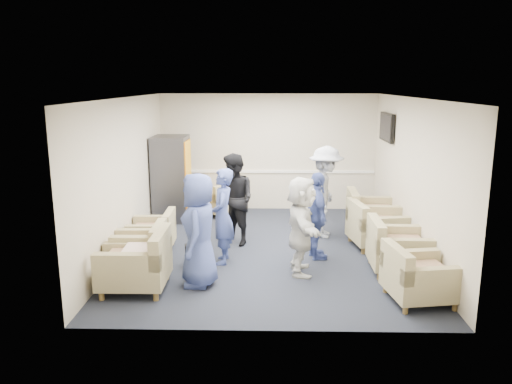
{
  "coord_description": "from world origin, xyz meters",
  "views": [
    {
      "loc": [
        -0.01,
        -8.56,
        2.97
      ],
      "look_at": [
        -0.22,
        0.2,
        1.02
      ],
      "focal_mm": 35.0,
      "sensor_mm": 36.0,
      "label": 1
    }
  ],
  "objects_px": {
    "armchair_right_midnear": "(395,250)",
    "person_front_right": "(301,226)",
    "armchair_right_near": "(416,278)",
    "person_mid_right": "(317,216)",
    "person_mid_left": "(222,216)",
    "person_back_right": "(326,192)",
    "person_back_left": "(235,200)",
    "armchair_left_mid": "(141,252)",
    "armchair_left_far": "(155,234)",
    "armchair_right_far": "(369,216)",
    "armchair_corner": "(222,201)",
    "armchair_right_midfar": "(373,228)",
    "person_front_left": "(199,230)",
    "armchair_left_near": "(139,265)",
    "vending_machine": "(172,178)"
  },
  "relations": [
    {
      "from": "armchair_left_mid",
      "to": "person_front_left",
      "type": "xyz_separation_m",
      "value": [
        1.0,
        -0.46,
        0.51
      ]
    },
    {
      "from": "armchair_corner",
      "to": "person_front_left",
      "type": "distance_m",
      "value": 4.06
    },
    {
      "from": "armchair_corner",
      "to": "armchair_left_far",
      "type": "bearing_deg",
      "value": 29.38
    },
    {
      "from": "armchair_right_far",
      "to": "person_front_left",
      "type": "height_order",
      "value": "person_front_left"
    },
    {
      "from": "armchair_right_near",
      "to": "person_mid_right",
      "type": "distance_m",
      "value": 2.13
    },
    {
      "from": "armchair_right_far",
      "to": "armchair_corner",
      "type": "relative_size",
      "value": 0.89
    },
    {
      "from": "vending_machine",
      "to": "person_front_left",
      "type": "distance_m",
      "value": 3.76
    },
    {
      "from": "person_mid_left",
      "to": "person_back_right",
      "type": "height_order",
      "value": "person_back_right"
    },
    {
      "from": "armchair_left_near",
      "to": "person_mid_right",
      "type": "xyz_separation_m",
      "value": [
        2.69,
        1.38,
        0.38
      ]
    },
    {
      "from": "armchair_left_near",
      "to": "person_front_right",
      "type": "xyz_separation_m",
      "value": [
        2.38,
        0.7,
        0.4
      ]
    },
    {
      "from": "person_mid_left",
      "to": "person_back_left",
      "type": "bearing_deg",
      "value": 170.97
    },
    {
      "from": "armchair_corner",
      "to": "person_front_right",
      "type": "xyz_separation_m",
      "value": [
        1.56,
        -3.52,
        0.46
      ]
    },
    {
      "from": "armchair_right_midfar",
      "to": "person_mid_right",
      "type": "xyz_separation_m",
      "value": [
        -1.1,
        -0.64,
        0.39
      ]
    },
    {
      "from": "armchair_right_near",
      "to": "armchair_right_midfar",
      "type": "relative_size",
      "value": 0.94
    },
    {
      "from": "person_front_right",
      "to": "armchair_right_midfar",
      "type": "bearing_deg",
      "value": -47.53
    },
    {
      "from": "armchair_left_near",
      "to": "person_front_right",
      "type": "distance_m",
      "value": 2.52
    },
    {
      "from": "armchair_right_far",
      "to": "vending_machine",
      "type": "height_order",
      "value": "vending_machine"
    },
    {
      "from": "armchair_corner",
      "to": "armchair_left_near",
      "type": "bearing_deg",
      "value": 39.79
    },
    {
      "from": "armchair_left_mid",
      "to": "person_back_right",
      "type": "bearing_deg",
      "value": 120.15
    },
    {
      "from": "person_front_left",
      "to": "person_back_right",
      "type": "height_order",
      "value": "person_back_right"
    },
    {
      "from": "armchair_left_far",
      "to": "person_mid_left",
      "type": "bearing_deg",
      "value": 64.39
    },
    {
      "from": "armchair_left_near",
      "to": "vending_machine",
      "type": "xyz_separation_m",
      "value": [
        -0.23,
        3.8,
        0.54
      ]
    },
    {
      "from": "vending_machine",
      "to": "person_front_left",
      "type": "bearing_deg",
      "value": -73.34
    },
    {
      "from": "person_back_right",
      "to": "armchair_left_far",
      "type": "bearing_deg",
      "value": 118.27
    },
    {
      "from": "vending_machine",
      "to": "person_back_left",
      "type": "bearing_deg",
      "value": -48.78
    },
    {
      "from": "person_front_left",
      "to": "person_mid_left",
      "type": "xyz_separation_m",
      "value": [
        0.26,
        0.95,
        -0.05
      ]
    },
    {
      "from": "person_front_right",
      "to": "armchair_right_midnear",
      "type": "bearing_deg",
      "value": -87.14
    },
    {
      "from": "armchair_right_far",
      "to": "person_back_left",
      "type": "xyz_separation_m",
      "value": [
        -2.61,
        -0.62,
        0.47
      ]
    },
    {
      "from": "armchair_right_far",
      "to": "person_back_right",
      "type": "height_order",
      "value": "person_back_right"
    },
    {
      "from": "armchair_right_midnear",
      "to": "person_mid_right",
      "type": "bearing_deg",
      "value": 65.09
    },
    {
      "from": "armchair_left_near",
      "to": "armchair_right_near",
      "type": "bearing_deg",
      "value": 84.86
    },
    {
      "from": "armchair_right_far",
      "to": "person_back_left",
      "type": "distance_m",
      "value": 2.72
    },
    {
      "from": "armchair_left_far",
      "to": "armchair_right_near",
      "type": "distance_m",
      "value": 4.54
    },
    {
      "from": "armchair_left_near",
      "to": "armchair_left_far",
      "type": "xyz_separation_m",
      "value": [
        -0.16,
        1.72,
        -0.07
      ]
    },
    {
      "from": "armchair_right_midnear",
      "to": "armchair_right_midfar",
      "type": "xyz_separation_m",
      "value": [
        -0.1,
        1.22,
        -0.0
      ]
    },
    {
      "from": "armchair_right_midfar",
      "to": "person_back_left",
      "type": "xyz_separation_m",
      "value": [
        -2.54,
        0.1,
        0.49
      ]
    },
    {
      "from": "person_front_left",
      "to": "person_front_right",
      "type": "bearing_deg",
      "value": 108.83
    },
    {
      "from": "armchair_right_near",
      "to": "armchair_right_far",
      "type": "height_order",
      "value": "armchair_right_far"
    },
    {
      "from": "armchair_left_mid",
      "to": "armchair_left_near",
      "type": "bearing_deg",
      "value": 10.17
    },
    {
      "from": "armchair_corner",
      "to": "person_back_right",
      "type": "bearing_deg",
      "value": 104.13
    },
    {
      "from": "armchair_right_midnear",
      "to": "armchair_corner",
      "type": "bearing_deg",
      "value": 42.95
    },
    {
      "from": "armchair_left_far",
      "to": "armchair_right_midfar",
      "type": "bearing_deg",
      "value": 92.92
    },
    {
      "from": "armchair_corner",
      "to": "person_front_left",
      "type": "xyz_separation_m",
      "value": [
        0.03,
        -4.02,
        0.53
      ]
    },
    {
      "from": "person_front_left",
      "to": "person_mid_left",
      "type": "relative_size",
      "value": 1.06
    },
    {
      "from": "armchair_left_far",
      "to": "person_mid_left",
      "type": "height_order",
      "value": "person_mid_left"
    },
    {
      "from": "armchair_right_near",
      "to": "armchair_right_midfar",
      "type": "xyz_separation_m",
      "value": [
        -0.11,
        2.34,
        0.02
      ]
    },
    {
      "from": "person_back_left",
      "to": "person_front_right",
      "type": "relative_size",
      "value": 1.09
    },
    {
      "from": "vending_machine",
      "to": "person_mid_right",
      "type": "relative_size",
      "value": 1.22
    },
    {
      "from": "armchair_right_midnear",
      "to": "person_front_right",
      "type": "distance_m",
      "value": 1.56
    },
    {
      "from": "armchair_left_mid",
      "to": "armchair_left_far",
      "type": "relative_size",
      "value": 1.1
    }
  ]
}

